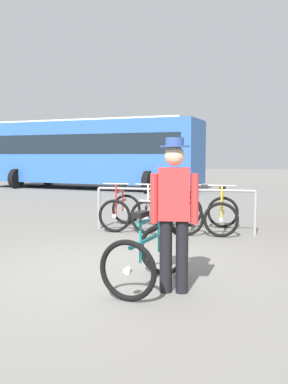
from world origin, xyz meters
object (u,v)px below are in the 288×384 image
at_px(racked_bike_lime, 187,213).
at_px(featured_bicycle, 151,244).
at_px(person_with_featured_bike, 174,209).
at_px(racked_bike_red, 121,211).
at_px(racked_bike_yellow, 222,214).
at_px(bus_distant, 92,150).
at_px(racked_bike_white, 153,212).

bearing_deg(racked_bike_lime, featured_bicycle, -90.70).
distance_m(racked_bike_lime, person_with_featured_bike, 3.78).
bearing_deg(person_with_featured_bike, racked_bike_red, 113.99).
relative_size(racked_bike_yellow, bus_distant, 0.11).
bearing_deg(person_with_featured_bike, racked_bike_yellow, 83.36).
distance_m(racked_bike_white, person_with_featured_bike, 3.90).
bearing_deg(racked_bike_red, racked_bike_lime, -0.74).
bearing_deg(racked_bike_lime, person_with_featured_bike, -85.91).
distance_m(racked_bike_red, racked_bike_yellow, 2.10).
height_order(racked_bike_red, racked_bike_white, same).
bearing_deg(racked_bike_red, racked_bike_white, -0.74).
relative_size(racked_bike_red, bus_distant, 0.11).
bearing_deg(racked_bike_lime, racked_bike_red, 179.26).
relative_size(featured_bicycle, bus_distant, 0.12).
relative_size(racked_bike_white, bus_distant, 0.11).
bearing_deg(person_with_featured_bike, racked_bike_white, 104.51).
xyz_separation_m(racked_bike_red, person_with_featured_bike, (1.67, -3.74, 0.58)).
xyz_separation_m(racked_bike_lime, racked_bike_yellow, (0.70, -0.01, -0.00)).
distance_m(racked_bike_lime, featured_bicycle, 3.49).
distance_m(racked_bike_red, person_with_featured_bike, 4.14).
distance_m(racked_bike_lime, bus_distant, 10.95).
distance_m(racked_bike_white, featured_bicycle, 3.56).
height_order(racked_bike_red, bus_distant, bus_distant).
bearing_deg(featured_bicycle, racked_bike_red, 111.18).
bearing_deg(bus_distant, person_with_featured_bike, -66.64).
xyz_separation_m(racked_bike_red, racked_bike_white, (0.70, -0.01, 0.00)).
relative_size(racked_bike_white, racked_bike_lime, 0.97).
distance_m(racked_bike_yellow, featured_bicycle, 3.56).
bearing_deg(bus_distant, racked_bike_lime, -60.13).
xyz_separation_m(racked_bike_lime, bus_distant, (-5.41, 9.42, 1.37)).
bearing_deg(person_with_featured_bike, featured_bicycle, 142.01).
height_order(featured_bicycle, bus_distant, bus_distant).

